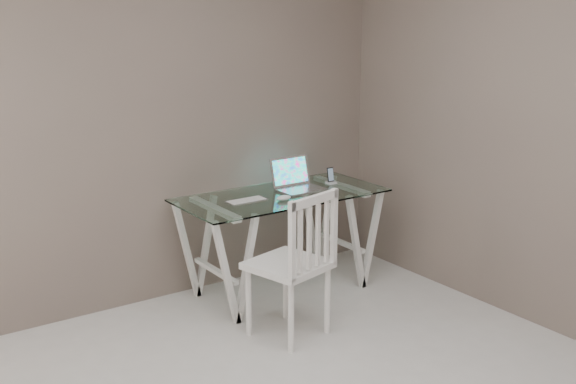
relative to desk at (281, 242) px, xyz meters
name	(u,v)px	position (x,y,z in m)	size (l,w,h in m)	color
room	(331,94)	(-0.98, -1.81, 1.33)	(4.50, 4.52, 2.71)	beige
desk	(281,242)	(0.00, 0.00, 0.00)	(1.50, 0.70, 0.75)	silver
chair	(298,259)	(-0.35, -0.69, 0.15)	(0.54, 0.54, 0.97)	white
laptop	(296,182)	(0.18, 0.06, 0.42)	(0.33, 0.29, 0.23)	silver
keyboard	(246,201)	(-0.30, -0.02, 0.37)	(0.28, 0.12, 0.01)	silver
mouse	(284,198)	(-0.08, -0.14, 0.38)	(0.11, 0.07, 0.04)	white
phone_dock	(331,179)	(0.49, 0.05, 0.40)	(0.07, 0.07, 0.12)	white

